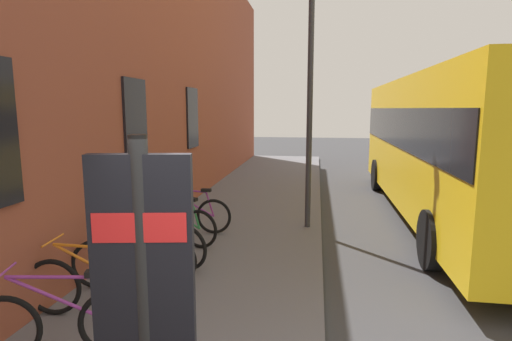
{
  "coord_description": "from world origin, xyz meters",
  "views": [
    {
      "loc": [
        -1.65,
        0.14,
        2.65
      ],
      "look_at": [
        4.67,
        1.09,
        1.67
      ],
      "focal_mm": 28.46,
      "sensor_mm": 36.0,
      "label": 1
    }
  ],
  "objects_px": {
    "bicycle_mid_rack": "(189,214)",
    "city_bus": "(451,140)",
    "bicycle_far_end": "(161,241)",
    "transit_info_sign": "(144,282)",
    "street_lamp": "(310,69)",
    "bicycle_leaning_wall": "(95,286)",
    "bicycle_end_of_row": "(135,261)",
    "bicycle_by_door": "(175,224)",
    "bicycle_nearest_sign": "(61,323)"
  },
  "relations": [
    {
      "from": "bicycle_end_of_row",
      "to": "bicycle_far_end",
      "type": "relative_size",
      "value": 1.02
    },
    {
      "from": "transit_info_sign",
      "to": "bicycle_end_of_row",
      "type": "bearing_deg",
      "value": 26.55
    },
    {
      "from": "bicycle_mid_rack",
      "to": "city_bus",
      "type": "relative_size",
      "value": 0.17
    },
    {
      "from": "bicycle_end_of_row",
      "to": "bicycle_by_door",
      "type": "height_order",
      "value": "same"
    },
    {
      "from": "bicycle_leaning_wall",
      "to": "bicycle_mid_rack",
      "type": "relative_size",
      "value": 1.0
    },
    {
      "from": "city_bus",
      "to": "street_lamp",
      "type": "bearing_deg",
      "value": 115.59
    },
    {
      "from": "bicycle_far_end",
      "to": "transit_info_sign",
      "type": "xyz_separation_m",
      "value": [
        -4.08,
        -1.56,
        1.21
      ]
    },
    {
      "from": "bicycle_leaning_wall",
      "to": "bicycle_nearest_sign",
      "type": "bearing_deg",
      "value": -171.43
    },
    {
      "from": "bicycle_leaning_wall",
      "to": "bicycle_by_door",
      "type": "distance_m",
      "value": 2.69
    },
    {
      "from": "city_bus",
      "to": "transit_info_sign",
      "type": "bearing_deg",
      "value": 153.61
    },
    {
      "from": "city_bus",
      "to": "bicycle_by_door",
      "type": "bearing_deg",
      "value": 118.72
    },
    {
      "from": "city_bus",
      "to": "bicycle_nearest_sign",
      "type": "bearing_deg",
      "value": 139.8
    },
    {
      "from": "bicycle_leaning_wall",
      "to": "transit_info_sign",
      "type": "distance_m",
      "value": 3.17
    },
    {
      "from": "bicycle_mid_rack",
      "to": "city_bus",
      "type": "distance_m",
      "value": 6.33
    },
    {
      "from": "bicycle_by_door",
      "to": "city_bus",
      "type": "distance_m",
      "value": 6.67
    },
    {
      "from": "transit_info_sign",
      "to": "city_bus",
      "type": "distance_m",
      "value": 9.13
    },
    {
      "from": "transit_info_sign",
      "to": "street_lamp",
      "type": "bearing_deg",
      "value": -6.55
    },
    {
      "from": "bicycle_leaning_wall",
      "to": "street_lamp",
      "type": "xyz_separation_m",
      "value": [
        4.24,
        -2.48,
        2.94
      ]
    },
    {
      "from": "bicycle_nearest_sign",
      "to": "bicycle_end_of_row",
      "type": "distance_m",
      "value": 1.7
    },
    {
      "from": "bicycle_end_of_row",
      "to": "street_lamp",
      "type": "height_order",
      "value": "street_lamp"
    },
    {
      "from": "bicycle_mid_rack",
      "to": "transit_info_sign",
      "type": "distance_m",
      "value": 6.15
    },
    {
      "from": "transit_info_sign",
      "to": "street_lamp",
      "type": "distance_m",
      "value": 6.87
    },
    {
      "from": "bicycle_leaning_wall",
      "to": "bicycle_by_door",
      "type": "height_order",
      "value": "same"
    },
    {
      "from": "bicycle_end_of_row",
      "to": "bicycle_mid_rack",
      "type": "bearing_deg",
      "value": 0.9
    },
    {
      "from": "bicycle_end_of_row",
      "to": "bicycle_mid_rack",
      "type": "distance_m",
      "value": 2.61
    },
    {
      "from": "bicycle_nearest_sign",
      "to": "transit_info_sign",
      "type": "xyz_separation_m",
      "value": [
        -1.49,
        -1.59,
        1.21
      ]
    },
    {
      "from": "bicycle_end_of_row",
      "to": "bicycle_leaning_wall",
      "type": "bearing_deg",
      "value": 171.12
    },
    {
      "from": "bicycle_leaning_wall",
      "to": "transit_info_sign",
      "type": "bearing_deg",
      "value": -143.87
    },
    {
      "from": "bicycle_leaning_wall",
      "to": "city_bus",
      "type": "bearing_deg",
      "value": -44.83
    },
    {
      "from": "bicycle_far_end",
      "to": "transit_info_sign",
      "type": "height_order",
      "value": "transit_info_sign"
    },
    {
      "from": "bicycle_mid_rack",
      "to": "street_lamp",
      "type": "distance_m",
      "value": 3.88
    },
    {
      "from": "bicycle_nearest_sign",
      "to": "bicycle_far_end",
      "type": "bearing_deg",
      "value": -0.85
    },
    {
      "from": "bicycle_far_end",
      "to": "transit_info_sign",
      "type": "bearing_deg",
      "value": -159.11
    },
    {
      "from": "bicycle_leaning_wall",
      "to": "bicycle_end_of_row",
      "type": "xyz_separation_m",
      "value": [
        0.83,
        -0.13,
        0.0
      ]
    },
    {
      "from": "bicycle_nearest_sign",
      "to": "street_lamp",
      "type": "relative_size",
      "value": 0.3
    },
    {
      "from": "bicycle_far_end",
      "to": "street_lamp",
      "type": "xyz_separation_m",
      "value": [
        2.52,
        -2.31,
        2.94
      ]
    },
    {
      "from": "bicycle_end_of_row",
      "to": "transit_info_sign",
      "type": "relative_size",
      "value": 0.73
    },
    {
      "from": "bicycle_leaning_wall",
      "to": "street_lamp",
      "type": "bearing_deg",
      "value": -30.37
    },
    {
      "from": "bicycle_mid_rack",
      "to": "bicycle_by_door",
      "type": "bearing_deg",
      "value": 178.25
    },
    {
      "from": "bicycle_mid_rack",
      "to": "bicycle_end_of_row",
      "type": "bearing_deg",
      "value": -179.1
    },
    {
      "from": "bicycle_nearest_sign",
      "to": "bicycle_far_end",
      "type": "height_order",
      "value": "same"
    },
    {
      "from": "bicycle_by_door",
      "to": "street_lamp",
      "type": "distance_m",
      "value": 4.11
    },
    {
      "from": "bicycle_end_of_row",
      "to": "bicycle_far_end",
      "type": "xyz_separation_m",
      "value": [
        0.88,
        -0.04,
        0.0
      ]
    },
    {
      "from": "bicycle_mid_rack",
      "to": "bicycle_far_end",
      "type": "bearing_deg",
      "value": -177.32
    },
    {
      "from": "bicycle_nearest_sign",
      "to": "city_bus",
      "type": "distance_m",
      "value": 8.87
    },
    {
      "from": "street_lamp",
      "to": "bicycle_end_of_row",
      "type": "bearing_deg",
      "value": 145.37
    },
    {
      "from": "bicycle_nearest_sign",
      "to": "bicycle_by_door",
      "type": "relative_size",
      "value": 0.99
    },
    {
      "from": "bicycle_nearest_sign",
      "to": "bicycle_leaning_wall",
      "type": "height_order",
      "value": "same"
    },
    {
      "from": "bicycle_nearest_sign",
      "to": "bicycle_leaning_wall",
      "type": "xyz_separation_m",
      "value": [
        0.87,
        0.13,
        0.0
      ]
    },
    {
      "from": "bicycle_leaning_wall",
      "to": "bicycle_by_door",
      "type": "xyz_separation_m",
      "value": [
        2.69,
        -0.07,
        0.0
      ]
    }
  ]
}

